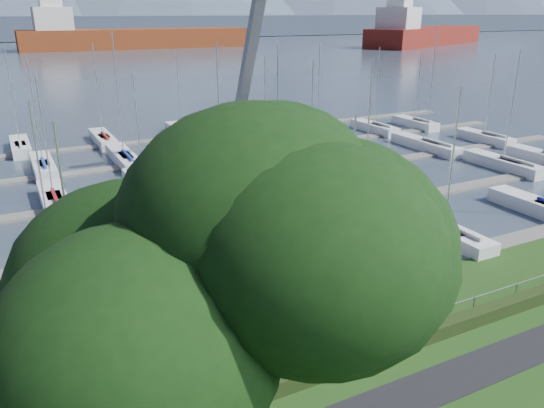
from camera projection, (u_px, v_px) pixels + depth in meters
path at (440, 384)px, 21.64m from camera, size 160.00×2.00×0.04m
water at (24, 46)px, 241.59m from camera, size 800.00×540.00×0.20m
hedge at (399, 344)px, 23.69m from camera, size 80.00×0.70×0.70m
fence at (394, 323)px, 23.74m from camera, size 80.00×0.04×0.04m
foothill at (14, 27)px, 297.90m from camera, size 900.00×80.00×12.00m
docks at (198, 190)px, 45.95m from camera, size 90.00×41.60×0.25m
tree at (226, 263)px, 11.55m from camera, size 9.39×10.24×13.16m
crane at (256, 113)px, 49.82m from camera, size 5.14×13.44×22.35m
cargo_ship_mid at (127, 39)px, 220.50m from camera, size 92.79×18.82×21.50m
cargo_ship_east at (423, 36)px, 242.24m from camera, size 87.50×51.98×21.50m
sailboat_fleet at (155, 122)px, 45.68m from camera, size 74.90×49.39×13.13m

